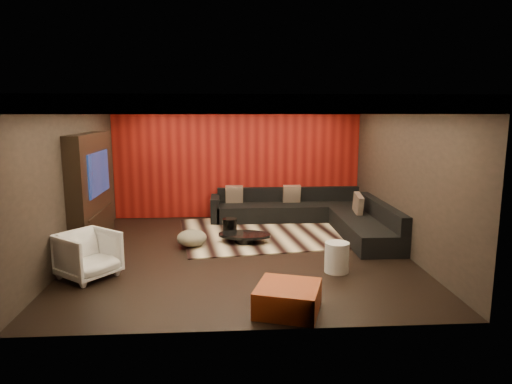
{
  "coord_description": "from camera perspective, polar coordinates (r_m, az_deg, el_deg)",
  "views": [
    {
      "loc": [
        -0.27,
        -8.12,
        2.63
      ],
      "look_at": [
        0.3,
        0.6,
        1.05
      ],
      "focal_mm": 32.0,
      "sensor_mm": 36.0,
      "label": 1
    }
  ],
  "objects": [
    {
      "name": "floor",
      "position": [
        8.54,
        -1.76,
        -7.75
      ],
      "size": [
        6.0,
        6.0,
        0.02
      ],
      "primitive_type": "cube",
      "color": "black",
      "rests_on": "ground"
    },
    {
      "name": "orange_ottoman",
      "position": [
        6.18,
        4.01,
        -13.13
      ],
      "size": [
        1.01,
        1.01,
        0.36
      ],
      "primitive_type": "cube",
      "rotation": [
        0.0,
        0.0,
        -0.32
      ],
      "color": "maroon",
      "rests_on": "floor"
    },
    {
      "name": "soffit_left",
      "position": [
        8.48,
        -20.72,
        10.0
      ],
      "size": [
        0.6,
        4.8,
        0.22
      ],
      "primitive_type": "cube",
      "color": "silver",
      "rests_on": "ground"
    },
    {
      "name": "striped_pouf",
      "position": [
        8.96,
        -8.01,
        -5.73
      ],
      "size": [
        0.61,
        0.61,
        0.32
      ],
      "primitive_type": "ellipsoid",
      "rotation": [
        0.0,
        0.0,
        -0.05
      ],
      "color": "beige",
      "rests_on": "rug"
    },
    {
      "name": "throw_pillows",
      "position": [
        10.68,
        4.58,
        -0.64
      ],
      "size": [
        2.93,
        1.69,
        0.5
      ],
      "color": "tan",
      "rests_on": "sectional_sofa"
    },
    {
      "name": "cove_front",
      "position": [
        5.77,
        -1.09,
        9.96
      ],
      "size": [
        4.8,
        0.08,
        0.04
      ],
      "primitive_type": "cube",
      "color": "#FFD899",
      "rests_on": "ground"
    },
    {
      "name": "sectional_sofa",
      "position": [
        10.46,
        7.42,
        -2.93
      ],
      "size": [
        3.65,
        3.5,
        0.75
      ],
      "color": "black",
      "rests_on": "floor"
    },
    {
      "name": "soffit_right",
      "position": [
        8.65,
        16.62,
        10.23
      ],
      "size": [
        0.6,
        4.8,
        0.22
      ],
      "primitive_type": "cube",
      "color": "silver",
      "rests_on": "ground"
    },
    {
      "name": "armchair",
      "position": [
        7.73,
        -20.29,
        -7.39
      ],
      "size": [
        1.14,
        1.13,
        0.75
      ],
      "primitive_type": "imported",
      "rotation": [
        0.0,
        0.0,
        0.89
      ],
      "color": "white",
      "rests_on": "floor"
    },
    {
      "name": "tv_screen",
      "position": [
        9.13,
        -19.09,
        2.26
      ],
      "size": [
        0.04,
        1.3,
        0.8
      ],
      "primitive_type": "cube",
      "color": "black",
      "rests_on": "ground"
    },
    {
      "name": "coffee_table",
      "position": [
        9.15,
        -1.45,
        -5.76
      ],
      "size": [
        1.23,
        1.23,
        0.18
      ],
      "primitive_type": "cylinder",
      "rotation": [
        0.0,
        0.0,
        -0.19
      ],
      "color": "black",
      "rests_on": "rug"
    },
    {
      "name": "cove_back",
      "position": [
        10.49,
        -2.29,
        10.07
      ],
      "size": [
        4.8,
        0.08,
        0.04
      ],
      "primitive_type": "cube",
      "color": "#FFD899",
      "rests_on": "ground"
    },
    {
      "name": "red_feature_wall",
      "position": [
        11.16,
        -2.33,
        3.91
      ],
      "size": [
        5.98,
        0.05,
        2.78
      ],
      "primitive_type": "cube",
      "color": "#6B0C0A",
      "rests_on": "ground"
    },
    {
      "name": "ceiling",
      "position": [
        8.13,
        -1.87,
        11.51
      ],
      "size": [
        6.0,
        6.0,
        0.02
      ],
      "primitive_type": "cube",
      "color": "silver",
      "rests_on": "ground"
    },
    {
      "name": "rug",
      "position": [
        9.99,
        2.53,
        -4.97
      ],
      "size": [
        4.38,
        3.52,
        0.02
      ],
      "primitive_type": "cube",
      "rotation": [
        0.0,
        0.0,
        0.14
      ],
      "color": "beige",
      "rests_on": "floor"
    },
    {
      "name": "wall_right",
      "position": [
        8.84,
        18.08,
        1.74
      ],
      "size": [
        0.02,
        6.0,
        2.8
      ],
      "primitive_type": "cube",
      "color": "black",
      "rests_on": "ground"
    },
    {
      "name": "wall_back",
      "position": [
        11.2,
        -2.33,
        3.93
      ],
      "size": [
        6.0,
        0.02,
        2.8
      ],
      "primitive_type": "cube",
      "color": "black",
      "rests_on": "ground"
    },
    {
      "name": "white_side_table",
      "position": [
        7.66,
        10.07,
        -8.04
      ],
      "size": [
        0.47,
        0.47,
        0.5
      ],
      "primitive_type": "cylinder",
      "rotation": [
        0.0,
        0.0,
        0.22
      ],
      "color": "silver",
      "rests_on": "floor"
    },
    {
      "name": "soffit_back",
      "position": [
        10.83,
        -2.34,
        10.55
      ],
      "size": [
        6.0,
        0.6,
        0.22
      ],
      "primitive_type": "cube",
      "color": "silver",
      "rests_on": "ground"
    },
    {
      "name": "tv_shelf",
      "position": [
        9.26,
        -18.82,
        -2.34
      ],
      "size": [
        0.04,
        1.6,
        0.04
      ],
      "primitive_type": "cube",
      "color": "black",
      "rests_on": "ground"
    },
    {
      "name": "cove_left",
      "position": [
        8.39,
        -18.43,
        9.53
      ],
      "size": [
        0.08,
        4.8,
        0.04
      ],
      "primitive_type": "cube",
      "color": "#FFD899",
      "rests_on": "ground"
    },
    {
      "name": "wall_left",
      "position": [
        8.66,
        -22.14,
        1.32
      ],
      "size": [
        0.02,
        6.0,
        2.8
      ],
      "primitive_type": "cube",
      "color": "black",
      "rests_on": "ground"
    },
    {
      "name": "tv_surround",
      "position": [
        9.23,
        -19.92,
        0.08
      ],
      "size": [
        0.3,
        2.0,
        2.2
      ],
      "primitive_type": "cube",
      "color": "black",
      "rests_on": "ground"
    },
    {
      "name": "soffit_front",
      "position": [
        5.43,
        -0.92,
        10.89
      ],
      "size": [
        6.0,
        0.6,
        0.22
      ],
      "primitive_type": "cube",
      "color": "silver",
      "rests_on": "ground"
    },
    {
      "name": "drum_stool",
      "position": [
        9.66,
        -3.3,
        -4.36
      ],
      "size": [
        0.4,
        0.4,
        0.36
      ],
      "primitive_type": "cylinder",
      "rotation": [
        0.0,
        0.0,
        0.41
      ],
      "color": "black",
      "rests_on": "rug"
    },
    {
      "name": "cove_right",
      "position": [
        8.54,
        14.41,
        9.73
      ],
      "size": [
        0.08,
        4.8,
        0.04
      ],
      "primitive_type": "cube",
      "color": "#FFD899",
      "rests_on": "ground"
    }
  ]
}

